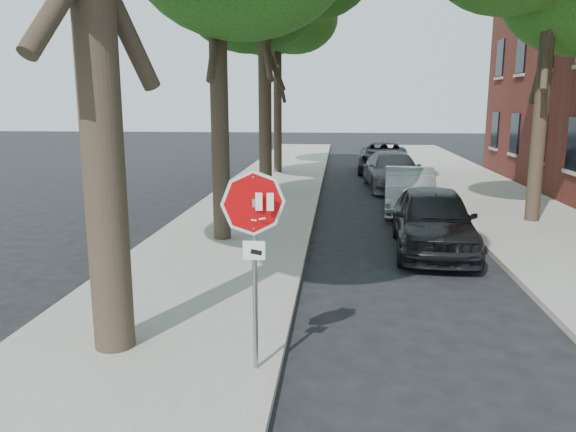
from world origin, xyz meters
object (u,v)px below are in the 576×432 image
car_b (409,191)px  car_c (393,171)px  tree_far (277,23)px  stop_sign (254,232)px  car_a (433,220)px  car_d (384,158)px

car_b → car_c: size_ratio=0.85×
car_c → tree_far: bearing=135.1°
stop_sign → tree_far: (-2.02, 21.14, 5.26)m
car_a → car_d: size_ratio=0.84×
stop_sign → car_d: stop_sign is taller
car_a → car_b: bearing=93.3°
stop_sign → car_c: size_ratio=0.50×
car_a → car_d: (0.00, 15.47, -0.02)m
car_a → car_b: size_ratio=1.03×
car_a → car_b: 4.77m
car_b → car_d: bearing=94.2°
car_b → car_d: car_d is taller
tree_far → car_c: tree_far is taller
tree_far → car_d: bearing=10.4°
stop_sign → car_b: (3.30, 11.42, -1.22)m
car_c → car_a: bearing=-93.2°
stop_sign → tree_far: size_ratio=0.28×
car_a → tree_far: bearing=113.5°
tree_far → car_b: (5.32, -9.71, -6.49)m
car_b → car_c: 5.09m
car_a → car_d: bearing=93.3°
stop_sign → tree_far: bearing=95.5°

